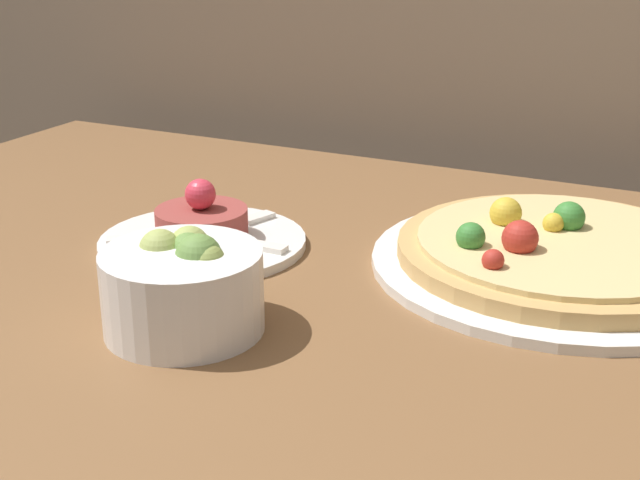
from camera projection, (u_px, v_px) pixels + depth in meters
dining_table at (331, 367)px, 0.90m from camera, size 1.36×0.84×0.77m
pizza_plate at (560, 254)px, 0.88m from camera, size 0.38×0.38×0.06m
tartare_plate at (202, 234)px, 0.94m from camera, size 0.22×0.22×0.08m
small_bowl at (184, 286)px, 0.75m from camera, size 0.14×0.14×0.09m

